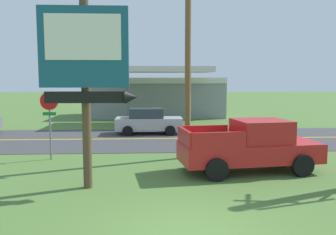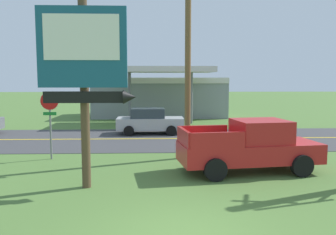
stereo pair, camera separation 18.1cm
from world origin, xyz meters
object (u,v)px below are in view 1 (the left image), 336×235
Objects in this scene: pickup_red_parked_on_lawn at (251,146)px; gas_station at (157,96)px; motel_sign at (86,64)px; stop_sign at (50,113)px; car_silver_mid_lane at (148,121)px; utility_pole at (188,49)px.

gas_station is at bearing 98.67° from pickup_red_parked_on_lawn.
stop_sign is (-2.37, 4.31, -1.91)m from motel_sign.
car_silver_mid_lane is (1.84, 11.40, -3.11)m from motel_sign.
utility_pole is (5.97, 0.05, 2.73)m from stop_sign.
car_silver_mid_lane is (-1.76, 7.04, -3.92)m from utility_pole.
motel_sign is 1.43× the size of car_silver_mid_lane.
utility_pole is 2.13× the size of car_silver_mid_lane.
motel_sign is 1.10× the size of pickup_red_parked_on_lawn.
pickup_red_parked_on_lawn is (8.11, -2.44, -1.06)m from stop_sign.
car_silver_mid_lane is (-3.91, 9.53, -0.13)m from pickup_red_parked_on_lawn.
car_silver_mid_lane is at bearing 112.29° from pickup_red_parked_on_lawn.
utility_pole is at bearing 130.69° from pickup_red_parked_on_lawn.
gas_station is at bearing 85.87° from car_silver_mid_lane.
gas_station is at bearing 74.49° from stop_sign.
motel_sign is at bearing -61.20° from stop_sign.
car_silver_mid_lane is at bearing -94.13° from gas_station.
motel_sign is at bearing -129.50° from utility_pole.
pickup_red_parked_on_lawn is at bearing 18.01° from motel_sign.
utility_pole reaches higher than pickup_red_parked_on_lawn.
pickup_red_parked_on_lawn is at bearing -49.31° from utility_pole.
motel_sign reaches higher than pickup_red_parked_on_lawn.
gas_station is (-0.97, 17.94, -2.81)m from utility_pole.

